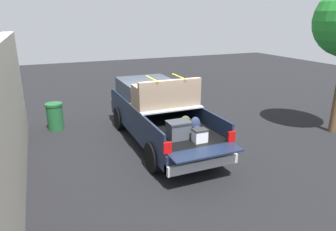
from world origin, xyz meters
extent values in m
plane|color=black|center=(0.00, 0.00, 0.00)|extent=(40.00, 40.00, 0.00)
cube|color=#162138|center=(0.00, 0.00, 0.62)|extent=(5.50, 1.92, 0.46)
cube|color=black|center=(-1.20, 0.00, 0.87)|extent=(2.80, 1.80, 0.04)
cube|color=#162138|center=(-1.20, 0.93, 1.10)|extent=(2.80, 0.06, 0.50)
cube|color=#162138|center=(-1.20, -0.93, 1.10)|extent=(2.80, 0.06, 0.50)
cube|color=#162138|center=(0.17, 0.00, 1.10)|extent=(0.06, 1.80, 0.50)
cube|color=#162138|center=(-2.88, 0.00, 0.87)|extent=(0.55, 1.80, 0.04)
cube|color=#B2B2B7|center=(-0.43, 0.00, 1.37)|extent=(1.25, 1.92, 0.04)
cube|color=#162138|center=(1.35, 0.00, 1.10)|extent=(2.30, 1.92, 0.50)
cube|color=#2D3842|center=(1.25, 0.00, 1.59)|extent=(1.94, 1.76, 0.49)
cube|color=#162138|center=(2.70, 0.00, 1.04)|extent=(0.40, 1.82, 0.38)
cube|color=#B2B2B7|center=(-2.72, 0.00, 0.51)|extent=(0.24, 1.92, 0.24)
cube|color=red|center=(-2.62, 0.88, 1.03)|extent=(0.06, 0.20, 0.28)
cube|color=red|center=(-2.62, -0.88, 1.03)|extent=(0.06, 0.20, 0.28)
cylinder|color=black|center=(1.75, 0.88, 0.41)|extent=(0.81, 0.30, 0.81)
cylinder|color=black|center=(1.75, -0.88, 0.41)|extent=(0.81, 0.30, 0.81)
cylinder|color=black|center=(-1.75, 0.88, 0.41)|extent=(0.81, 0.30, 0.81)
cylinder|color=black|center=(-1.75, -0.88, 0.41)|extent=(0.81, 0.30, 0.81)
cube|color=#474C56|center=(-1.88, 0.25, 1.10)|extent=(0.40, 0.55, 0.42)
cube|color=#31353C|center=(-1.88, 0.25, 1.34)|extent=(0.44, 0.59, 0.05)
ellipsoid|color=#384728|center=(-1.58, -0.09, 1.13)|extent=(0.20, 0.37, 0.48)
ellipsoid|color=#384728|center=(-1.69, -0.09, 1.06)|extent=(0.09, 0.26, 0.21)
ellipsoid|color=#283351|center=(-1.83, -0.26, 1.14)|extent=(0.20, 0.32, 0.51)
ellipsoid|color=#283351|center=(-1.94, -0.26, 1.07)|extent=(0.09, 0.23, 0.22)
cube|color=white|center=(-2.30, -0.15, 1.04)|extent=(0.26, 0.34, 0.30)
cube|color=#262628|center=(-2.30, -0.15, 1.21)|extent=(0.28, 0.36, 0.04)
cube|color=#84705B|center=(-0.43, 0.00, 1.60)|extent=(0.86, 1.91, 0.42)
cube|color=#84705B|center=(-0.78, 0.00, 2.01)|extent=(0.16, 1.91, 0.40)
cube|color=#84705B|center=(-0.38, 0.86, 1.92)|extent=(0.62, 0.20, 0.22)
cube|color=#84705B|center=(-0.38, -0.86, 1.92)|extent=(0.62, 0.20, 0.22)
cube|color=yellow|center=(-0.43, 0.43, 2.22)|extent=(0.96, 0.03, 0.02)
cube|color=yellow|center=(-0.43, -0.43, 2.22)|extent=(0.96, 0.03, 0.02)
cube|color=beige|center=(-0.99, 4.19, 1.72)|extent=(8.78, 0.36, 3.44)
cylinder|color=#1E592D|center=(2.62, 3.06, 0.45)|extent=(0.56, 0.56, 0.90)
cylinder|color=#1E592D|center=(2.62, 3.06, 0.94)|extent=(0.60, 0.60, 0.08)
camera|label=1|loc=(-8.52, 3.39, 3.91)|focal=32.39mm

